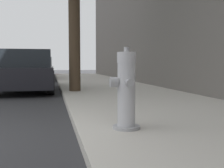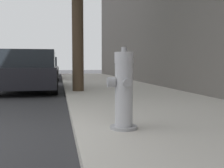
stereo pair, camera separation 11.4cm
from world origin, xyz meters
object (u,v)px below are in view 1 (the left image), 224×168
at_px(parked_car_near, 25,72).
at_px(parked_car_far, 39,67).
at_px(fire_hydrant, 126,91).
at_px(parked_car_mid, 36,69).

bearing_deg(parked_car_near, parked_car_far, 90.17).
relative_size(parked_car_near, parked_car_far, 1.02).
distance_m(parked_car_near, parked_car_far, 12.15).
bearing_deg(parked_car_near, fire_hydrant, -74.89).
bearing_deg(fire_hydrant, parked_car_far, 95.36).
bearing_deg(parked_car_far, parked_car_mid, -89.47).
height_order(parked_car_mid, parked_car_far, parked_car_far).
distance_m(parked_car_near, parked_car_mid, 6.51).
relative_size(fire_hydrant, parked_car_near, 0.23).
bearing_deg(parked_car_far, fire_hydrant, -84.64).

